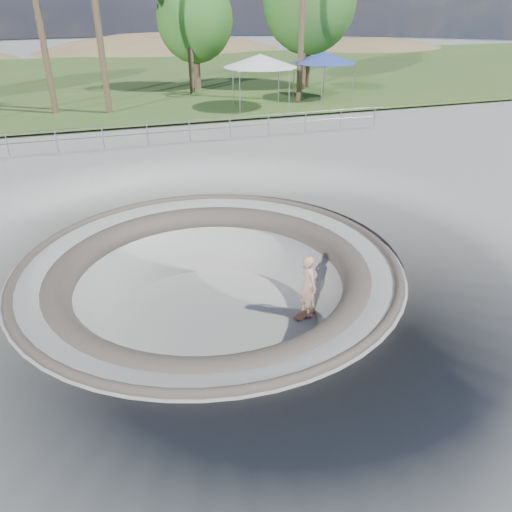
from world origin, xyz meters
name	(u,v)px	position (x,y,z in m)	size (l,w,h in m)	color
ground	(209,263)	(0.00, 0.00, 0.00)	(180.00, 180.00, 0.00)	gray
skate_bowl	(212,319)	(0.00, 0.00, -1.83)	(14.00, 14.00, 4.10)	gray
grass_strip	(113,79)	(0.00, 34.00, 0.22)	(180.00, 36.00, 0.12)	#375F26
distant_hills	(137,110)	(3.78, 57.17, -7.02)	(103.20, 45.00, 28.60)	brown
safety_railing	(147,134)	(0.00, 12.00, 0.69)	(25.00, 0.06, 1.03)	gray
skateboard	(307,313)	(2.70, -0.59, -1.83)	(0.89, 0.57, 0.09)	brown
skater	(308,285)	(2.70, -0.59, -0.88)	(0.68, 0.45, 1.86)	tan
canopy_white	(260,61)	(7.61, 18.00, 3.01)	(6.10, 6.10, 3.12)	gray
canopy_blue	(325,57)	(12.61, 19.75, 2.86)	(5.57, 5.57, 2.95)	gray
bushy_tree_mid	(195,19)	(5.60, 26.32, 4.96)	(5.35, 4.87, 7.72)	brown
bushy_tree_right	(310,0)	(13.54, 24.58, 6.16)	(6.69, 6.08, 9.65)	brown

